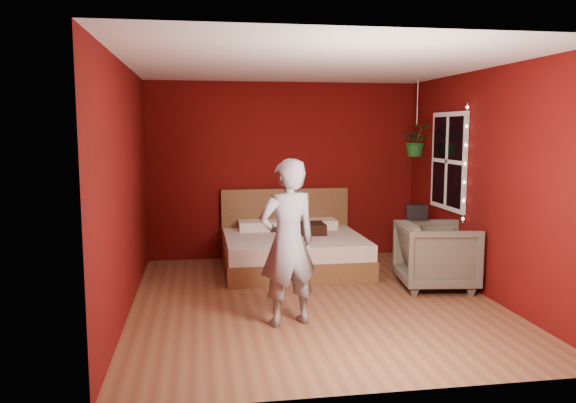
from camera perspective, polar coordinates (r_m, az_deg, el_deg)
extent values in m
plane|color=brown|center=(6.41, 2.62, -10.04)|extent=(4.50, 4.50, 0.00)
cube|color=#580909|center=(8.36, -0.47, 3.16)|extent=(4.00, 0.02, 2.60)
cube|color=#580909|center=(3.98, 9.32, -1.67)|extent=(4.00, 0.02, 2.60)
cube|color=#580909|center=(6.07, -16.25, 1.24)|extent=(0.02, 4.50, 2.60)
cube|color=#580909|center=(6.84, 19.41, 1.78)|extent=(0.02, 4.50, 2.60)
cube|color=white|center=(6.15, 2.76, 13.84)|extent=(4.00, 4.50, 0.02)
cube|color=white|center=(7.61, 15.99, 3.96)|extent=(0.04, 0.97, 1.27)
cube|color=black|center=(7.60, 15.89, 3.96)|extent=(0.02, 0.85, 1.15)
cube|color=white|center=(7.60, 15.85, 3.96)|extent=(0.03, 0.05, 1.15)
cube|color=white|center=(7.60, 15.85, 3.96)|extent=(0.03, 0.85, 0.05)
cylinder|color=silver|center=(7.13, 17.55, 3.68)|extent=(0.01, 0.01, 1.45)
sphere|color=#FFF2CC|center=(7.20, 17.34, -1.69)|extent=(0.04, 0.04, 0.04)
sphere|color=#FFF2CC|center=(7.17, 17.41, 0.09)|extent=(0.04, 0.04, 0.04)
sphere|color=#FFF2CC|center=(7.14, 17.48, 1.88)|extent=(0.04, 0.04, 0.04)
sphere|color=#FFF2CC|center=(7.13, 17.55, 3.68)|extent=(0.04, 0.04, 0.04)
sphere|color=#FFF2CC|center=(7.12, 17.62, 5.49)|extent=(0.04, 0.04, 0.04)
sphere|color=#FFF2CC|center=(7.11, 17.70, 7.30)|extent=(0.04, 0.04, 0.04)
sphere|color=#FFF2CC|center=(7.12, 17.77, 9.11)|extent=(0.04, 0.04, 0.04)
cube|color=brown|center=(7.70, 0.60, -6.02)|extent=(1.89, 1.61, 0.26)
cube|color=beige|center=(7.65, 0.60, -4.30)|extent=(1.85, 1.57, 0.21)
cube|color=brown|center=(8.36, -0.28, -2.23)|extent=(1.89, 0.08, 1.04)
cube|color=white|center=(8.08, -3.02, -2.44)|extent=(0.57, 0.36, 0.13)
cube|color=white|center=(8.21, 2.90, -2.28)|extent=(0.57, 0.36, 0.13)
imported|color=gray|center=(5.46, -0.03, -4.22)|extent=(0.68, 0.54, 1.64)
imported|color=#5D5949|center=(7.04, 14.85, -5.32)|extent=(0.98, 0.96, 0.80)
cube|color=black|center=(7.14, 12.94, -1.05)|extent=(0.28, 0.18, 0.18)
cube|color=black|center=(7.79, 2.18, -2.75)|extent=(0.43, 0.43, 0.15)
cylinder|color=silver|center=(8.00, 13.02, 9.86)|extent=(0.01, 0.01, 0.62)
imported|color=#195117|center=(7.99, 12.91, 6.06)|extent=(0.50, 0.47, 0.44)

